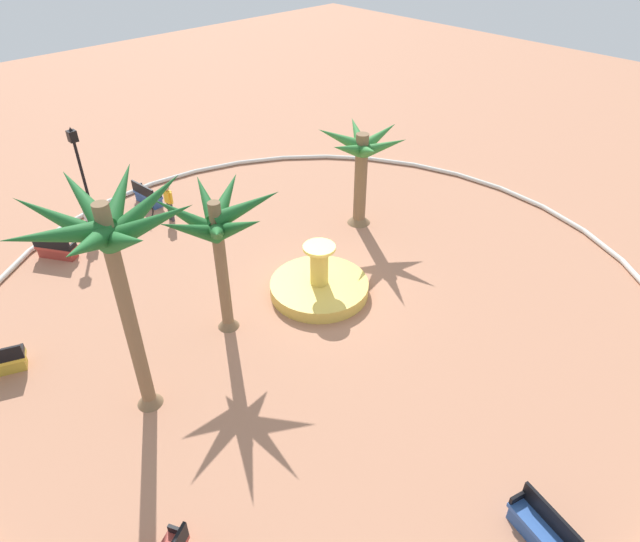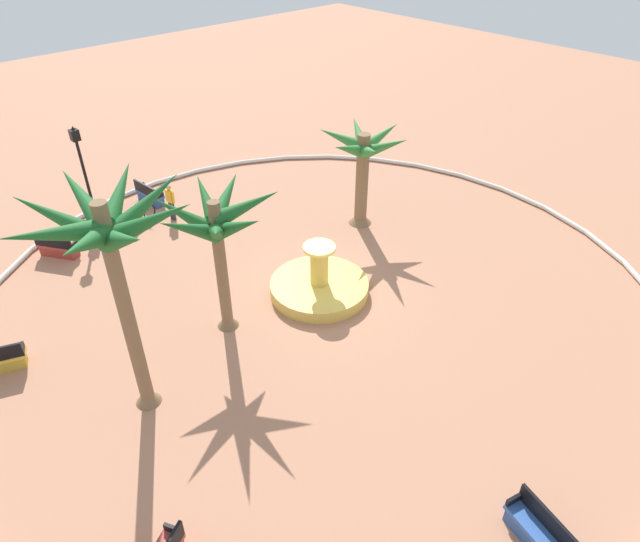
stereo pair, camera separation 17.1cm
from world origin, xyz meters
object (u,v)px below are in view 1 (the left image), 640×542
object	(u,v)px
palm_tree_mid_plaza	(110,243)
bicycle_red_frame	(140,218)
fountain	(319,286)
bench_southwest	(148,197)
palm_tree_by_curb	(362,158)
bench_southeast	(541,531)
bench_east	(56,250)
person_cyclist_helmet	(90,220)
palm_tree_near_fountain	(217,228)
lamppost	(81,170)
person_cyclist_photo	(169,201)

from	to	relation	value
palm_tree_mid_plaza	bicycle_red_frame	bearing A→B (deg)	-117.36
fountain	bench_southwest	bearing A→B (deg)	-84.12
palm_tree_by_curb	bench_southwest	distance (m)	10.04
fountain	palm_tree_by_curb	xyz separation A→B (m)	(-4.67, -2.45, 2.70)
bench_southeast	bench_southwest	xyz separation A→B (m)	(-1.66, -20.33, 0.00)
palm_tree_by_curb	bench_southwest	bearing A→B (deg)	-53.72
bench_east	bench_southwest	distance (m)	5.06
palm_tree_by_curb	person_cyclist_helmet	world-z (taller)	palm_tree_by_curb
bench_southeast	palm_tree_near_fountain	bearing A→B (deg)	-86.22
bench_southeast	lamppost	bearing A→B (deg)	-87.16
fountain	bicycle_red_frame	xyz separation A→B (m)	(2.32, -8.67, 0.09)
lamppost	person_cyclist_helmet	bearing A→B (deg)	63.47
palm_tree_by_curb	bicycle_red_frame	world-z (taller)	palm_tree_by_curb
palm_tree_near_fountain	lamppost	world-z (taller)	palm_tree_near_fountain
palm_tree_by_curb	bench_southwest	xyz separation A→B (m)	(5.73, -7.80, -2.65)
fountain	bicycle_red_frame	distance (m)	8.97
palm_tree_near_fountain	palm_tree_by_curb	bearing A→B (deg)	-168.10
person_cyclist_helmet	person_cyclist_photo	size ratio (longest dim) A/B	0.98
person_cyclist_helmet	bicycle_red_frame	bearing A→B (deg)	170.49
bicycle_red_frame	fountain	bearing A→B (deg)	104.97
bicycle_red_frame	person_cyclist_photo	xyz separation A→B (m)	(-1.22, 0.47, 0.54)
palm_tree_near_fountain	person_cyclist_helmet	xyz separation A→B (m)	(0.81, -8.24, -2.89)
fountain	palm_tree_by_curb	distance (m)	5.93
palm_tree_near_fountain	bench_east	world-z (taller)	palm_tree_near_fountain
palm_tree_mid_plaza	lamppost	size ratio (longest dim) A/B	1.52
bench_southeast	person_cyclist_helmet	world-z (taller)	person_cyclist_helmet
palm_tree_by_curb	palm_tree_near_fountain	bearing A→B (deg)	11.90
fountain	bench_southwest	distance (m)	10.31
bicycle_red_frame	person_cyclist_photo	bearing A→B (deg)	159.04
bench_east	palm_tree_by_curb	bearing A→B (deg)	149.26
palm_tree_near_fountain	lamppost	bearing A→B (deg)	-88.26
bench_southwest	lamppost	world-z (taller)	lamppost
palm_tree_mid_plaza	bench_southwest	distance (m)	13.25
person_cyclist_helmet	person_cyclist_photo	world-z (taller)	person_cyclist_photo
person_cyclist_helmet	bench_east	bearing A→B (deg)	8.96
palm_tree_mid_plaza	person_cyclist_helmet	size ratio (longest dim) A/B	4.12
bench_southwest	person_cyclist_photo	size ratio (longest dim) A/B	0.99
bench_east	bench_southeast	xyz separation A→B (m)	(-3.17, 18.80, 0.00)
person_cyclist_helmet	person_cyclist_photo	distance (m)	3.24
bench_southwest	bicycle_red_frame	size ratio (longest dim) A/B	1.01
bench_southwest	palm_tree_mid_plaza	bearing A→B (deg)	60.82
fountain	person_cyclist_photo	world-z (taller)	fountain
palm_tree_mid_plaza	person_cyclist_helmet	world-z (taller)	palm_tree_mid_plaza
palm_tree_near_fountain	palm_tree_by_curb	world-z (taller)	palm_tree_near_fountain
palm_tree_near_fountain	bench_east	distance (m)	9.04
bench_southwest	bicycle_red_frame	xyz separation A→B (m)	(1.26, 1.59, 0.04)
person_cyclist_helmet	palm_tree_mid_plaza	bearing A→B (deg)	73.51
bicycle_red_frame	lamppost	bearing A→B (deg)	-44.82
bicycle_red_frame	person_cyclist_helmet	distance (m)	2.02
person_cyclist_photo	palm_tree_mid_plaza	bearing A→B (deg)	55.52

